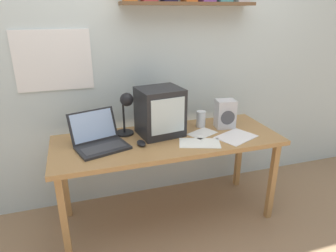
{
  "coord_description": "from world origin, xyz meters",
  "views": [
    {
      "loc": [
        -0.63,
        -1.99,
        1.63
      ],
      "look_at": [
        0.0,
        0.0,
        0.81
      ],
      "focal_mm": 32.0,
      "sensor_mm": 36.0,
      "label": 1
    }
  ],
  "objects_px": {
    "computer_mouse": "(141,143)",
    "printed_handout": "(236,137)",
    "loose_paper_near_monitor": "(202,133)",
    "corner_desk": "(168,146)",
    "space_heater": "(225,114)",
    "juice_glass": "(201,120)",
    "loose_paper_near_laptop": "(200,143)",
    "desk_lamp": "(126,108)",
    "laptop": "(99,138)",
    "crt_monitor": "(160,112)"
  },
  "relations": [
    {
      "from": "computer_mouse",
      "to": "printed_handout",
      "type": "distance_m",
      "value": 0.73
    },
    {
      "from": "loose_paper_near_monitor",
      "to": "corner_desk",
      "type": "bearing_deg",
      "value": -178.82
    },
    {
      "from": "space_heater",
      "to": "printed_handout",
      "type": "distance_m",
      "value": 0.24
    },
    {
      "from": "juice_glass",
      "to": "loose_paper_near_laptop",
      "type": "bearing_deg",
      "value": -114.58
    },
    {
      "from": "juice_glass",
      "to": "printed_handout",
      "type": "bearing_deg",
      "value": -59.53
    },
    {
      "from": "corner_desk",
      "to": "juice_glass",
      "type": "relative_size",
      "value": 12.85
    },
    {
      "from": "desk_lamp",
      "to": "laptop",
      "type": "bearing_deg",
      "value": -172.12
    },
    {
      "from": "crt_monitor",
      "to": "space_heater",
      "type": "height_order",
      "value": "crt_monitor"
    },
    {
      "from": "loose_paper_near_monitor",
      "to": "loose_paper_near_laptop",
      "type": "relative_size",
      "value": 0.76
    },
    {
      "from": "loose_paper_near_monitor",
      "to": "printed_handout",
      "type": "distance_m",
      "value": 0.26
    },
    {
      "from": "juice_glass",
      "to": "loose_paper_near_monitor",
      "type": "relative_size",
      "value": 0.52
    },
    {
      "from": "laptop",
      "to": "loose_paper_near_monitor",
      "type": "xyz_separation_m",
      "value": [
        0.8,
        -0.02,
        -0.06
      ]
    },
    {
      "from": "loose_paper_near_laptop",
      "to": "desk_lamp",
      "type": "bearing_deg",
      "value": 147.59
    },
    {
      "from": "laptop",
      "to": "loose_paper_near_laptop",
      "type": "distance_m",
      "value": 0.73
    },
    {
      "from": "corner_desk",
      "to": "loose_paper_near_monitor",
      "type": "relative_size",
      "value": 6.66
    },
    {
      "from": "space_heater",
      "to": "loose_paper_near_monitor",
      "type": "xyz_separation_m",
      "value": [
        -0.23,
        -0.07,
        -0.11
      ]
    },
    {
      "from": "laptop",
      "to": "loose_paper_near_laptop",
      "type": "relative_size",
      "value": 1.25
    },
    {
      "from": "desk_lamp",
      "to": "loose_paper_near_laptop",
      "type": "distance_m",
      "value": 0.61
    },
    {
      "from": "crt_monitor",
      "to": "loose_paper_near_monitor",
      "type": "relative_size",
      "value": 1.42
    },
    {
      "from": "crt_monitor",
      "to": "printed_handout",
      "type": "xyz_separation_m",
      "value": [
        0.54,
        -0.24,
        -0.18
      ]
    },
    {
      "from": "desk_lamp",
      "to": "computer_mouse",
      "type": "relative_size",
      "value": 3.15
    },
    {
      "from": "loose_paper_near_laptop",
      "to": "printed_handout",
      "type": "bearing_deg",
      "value": 4.08
    },
    {
      "from": "juice_glass",
      "to": "loose_paper_near_laptop",
      "type": "distance_m",
      "value": 0.35
    },
    {
      "from": "desk_lamp",
      "to": "space_heater",
      "type": "bearing_deg",
      "value": -25.14
    },
    {
      "from": "crt_monitor",
      "to": "loose_paper_near_monitor",
      "type": "height_order",
      "value": "crt_monitor"
    },
    {
      "from": "crt_monitor",
      "to": "juice_glass",
      "type": "distance_m",
      "value": 0.39
    },
    {
      "from": "crt_monitor",
      "to": "computer_mouse",
      "type": "distance_m",
      "value": 0.3
    },
    {
      "from": "loose_paper_near_monitor",
      "to": "desk_lamp",
      "type": "bearing_deg",
      "value": 166.28
    },
    {
      "from": "corner_desk",
      "to": "loose_paper_near_monitor",
      "type": "height_order",
      "value": "loose_paper_near_monitor"
    },
    {
      "from": "corner_desk",
      "to": "laptop",
      "type": "relative_size",
      "value": 4.06
    },
    {
      "from": "corner_desk",
      "to": "space_heater",
      "type": "relative_size",
      "value": 7.34
    },
    {
      "from": "crt_monitor",
      "to": "laptop",
      "type": "height_order",
      "value": "crt_monitor"
    },
    {
      "from": "crt_monitor",
      "to": "loose_paper_near_laptop",
      "type": "relative_size",
      "value": 1.09
    },
    {
      "from": "space_heater",
      "to": "loose_paper_near_laptop",
      "type": "relative_size",
      "value": 0.69
    },
    {
      "from": "computer_mouse",
      "to": "loose_paper_near_laptop",
      "type": "distance_m",
      "value": 0.43
    },
    {
      "from": "space_heater",
      "to": "loose_paper_near_laptop",
      "type": "xyz_separation_m",
      "value": [
        -0.32,
        -0.24,
        -0.11
      ]
    },
    {
      "from": "laptop",
      "to": "loose_paper_near_monitor",
      "type": "height_order",
      "value": "laptop"
    },
    {
      "from": "corner_desk",
      "to": "laptop",
      "type": "bearing_deg",
      "value": 177.47
    },
    {
      "from": "desk_lamp",
      "to": "juice_glass",
      "type": "distance_m",
      "value": 0.64
    },
    {
      "from": "corner_desk",
      "to": "computer_mouse",
      "type": "distance_m",
      "value": 0.24
    },
    {
      "from": "juice_glass",
      "to": "space_heater",
      "type": "height_order",
      "value": "space_heater"
    },
    {
      "from": "laptop",
      "to": "computer_mouse",
      "type": "height_order",
      "value": "laptop"
    },
    {
      "from": "corner_desk",
      "to": "laptop",
      "type": "height_order",
      "value": "laptop"
    },
    {
      "from": "computer_mouse",
      "to": "loose_paper_near_monitor",
      "type": "bearing_deg",
      "value": 7.59
    },
    {
      "from": "desk_lamp",
      "to": "space_heater",
      "type": "relative_size",
      "value": 1.47
    },
    {
      "from": "corner_desk",
      "to": "desk_lamp",
      "type": "relative_size",
      "value": 4.99
    },
    {
      "from": "corner_desk",
      "to": "space_heater",
      "type": "bearing_deg",
      "value": 8.66
    },
    {
      "from": "space_heater",
      "to": "computer_mouse",
      "type": "distance_m",
      "value": 0.76
    },
    {
      "from": "crt_monitor",
      "to": "space_heater",
      "type": "bearing_deg",
      "value": -10.69
    },
    {
      "from": "crt_monitor",
      "to": "computer_mouse",
      "type": "bearing_deg",
      "value": -147.47
    }
  ]
}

